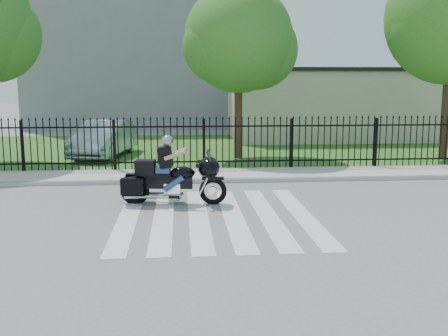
{
  "coord_description": "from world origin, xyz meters",
  "views": [
    {
      "loc": [
        -0.78,
        -11.64,
        3.11
      ],
      "look_at": [
        0.25,
        0.78,
        1.0
      ],
      "focal_mm": 42.0,
      "sensor_mm": 36.0,
      "label": 1
    }
  ],
  "objects": [
    {
      "name": "iron_fence",
      "position": [
        0.0,
        6.0,
        0.9
      ],
      "size": [
        26.0,
        0.04,
        1.8
      ],
      "color": "black",
      "rests_on": "ground"
    },
    {
      "name": "curb",
      "position": [
        0.0,
        4.0,
        0.06
      ],
      "size": [
        40.0,
        0.12,
        0.12
      ],
      "primitive_type": "cube",
      "color": "#ADAAA3",
      "rests_on": "ground"
    },
    {
      "name": "tree_mid",
      "position": [
        1.5,
        9.0,
        4.67
      ],
      "size": [
        4.2,
        4.2,
        6.78
      ],
      "color": "#382316",
      "rests_on": "ground"
    },
    {
      "name": "ground",
      "position": [
        0.0,
        0.0,
        0.0
      ],
      "size": [
        120.0,
        120.0,
        0.0
      ],
      "primitive_type": "plane",
      "color": "slate",
      "rests_on": "ground"
    },
    {
      "name": "parked_car",
      "position": [
        -3.86,
        9.73,
        0.75
      ],
      "size": [
        2.36,
        4.66,
        1.47
      ],
      "primitive_type": "imported",
      "rotation": [
        0.0,
        0.0,
        -0.19
      ],
      "color": "#91A6B6",
      "rests_on": "grass_strip"
    },
    {
      "name": "grass_strip",
      "position": [
        0.0,
        12.0,
        0.01
      ],
      "size": [
        40.0,
        12.0,
        0.02
      ],
      "primitive_type": "cube",
      "color": "#305D20",
      "rests_on": "ground"
    },
    {
      "name": "motorcycle_rider",
      "position": [
        -1.06,
        1.37,
        0.73
      ],
      "size": [
        2.7,
        1.02,
        1.79
      ],
      "rotation": [
        0.0,
        0.0,
        -0.11
      ],
      "color": "black",
      "rests_on": "ground"
    },
    {
      "name": "building_low",
      "position": [
        7.0,
        16.0,
        1.75
      ],
      "size": [
        10.0,
        6.0,
        3.5
      ],
      "primitive_type": "cube",
      "color": "beige",
      "rests_on": "ground"
    },
    {
      "name": "sidewalk",
      "position": [
        0.0,
        5.0,
        0.06
      ],
      "size": [
        40.0,
        2.0,
        0.12
      ],
      "primitive_type": "cube",
      "color": "#ADAAA3",
      "rests_on": "ground"
    },
    {
      "name": "building_tall",
      "position": [
        -3.0,
        26.0,
        6.0
      ],
      "size": [
        15.0,
        10.0,
        12.0
      ],
      "primitive_type": "cube",
      "color": "gray",
      "rests_on": "ground"
    },
    {
      "name": "building_low_roof",
      "position": [
        7.0,
        16.0,
        3.6
      ],
      "size": [
        10.2,
        6.2,
        0.2
      ],
      "primitive_type": "cube",
      "color": "black",
      "rests_on": "building_low"
    },
    {
      "name": "crosswalk",
      "position": [
        0.0,
        0.0,
        0.01
      ],
      "size": [
        5.0,
        5.5,
        0.01
      ],
      "primitive_type": null,
      "color": "silver",
      "rests_on": "ground"
    }
  ]
}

